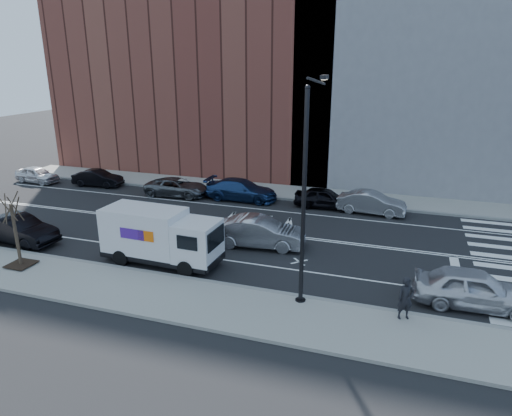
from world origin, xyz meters
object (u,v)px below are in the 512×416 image
Objects in this scene: fedex_van at (160,236)px; far_parked_b at (98,178)px; driving_sedan at (259,232)px; near_parked_front at (474,288)px; far_parked_a at (37,175)px; pedestrian at (406,298)px.

far_parked_b is at bearing 139.13° from fedex_van.
driving_sedan is 11.06m from near_parked_front.
far_parked_b is (5.61, 0.62, -0.01)m from far_parked_a.
pedestrian reaches higher than driving_sedan.
fedex_van is 3.56× the size of pedestrian.
driving_sedan is 2.88× the size of pedestrian.
fedex_van reaches higher than pedestrian.
far_parked_a reaches higher than far_parked_b.
far_parked_b is at bearing 58.11° from driving_sedan.
pedestrian reaches higher than near_parked_front.
driving_sedan is at bearing 121.08° from pedestrian.
near_parked_front is (10.54, -3.37, 0.00)m from driving_sedan.
pedestrian reaches higher than far_parked_b.
fedex_van is 1.53× the size of far_parked_b.
far_parked_b is at bearing 66.21° from near_parked_front.
pedestrian is at bearing 126.99° from near_parked_front.
fedex_van is at bearing 125.50° from driving_sedan.
near_parked_front is (14.61, 0.26, -0.64)m from fedex_van.
fedex_van is 14.62m from near_parked_front.
far_parked_a is 0.81× the size of near_parked_front.
pedestrian is (-2.72, -2.14, 0.19)m from near_parked_front.
fedex_van is 5.49m from driving_sedan.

